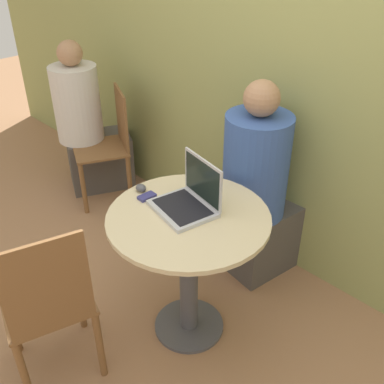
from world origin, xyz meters
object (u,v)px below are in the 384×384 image
(cell_phone, at_px, (147,196))
(chair_empty, at_px, (49,306))
(person_seated, at_px, (260,198))
(laptop, at_px, (189,199))

(cell_phone, relative_size, chair_empty, 0.10)
(chair_empty, height_order, person_seated, person_seated)
(laptop, bearing_deg, cell_phone, -157.78)
(cell_phone, xyz_separation_m, chair_empty, (0.02, -0.63, -0.30))
(chair_empty, relative_size, person_seated, 0.73)
(chair_empty, bearing_deg, cell_phone, 91.90)
(laptop, xyz_separation_m, person_seated, (-0.03, 0.64, -0.30))
(chair_empty, xyz_separation_m, person_seated, (0.17, 1.35, 0.05))
(laptop, relative_size, person_seated, 0.27)
(laptop, relative_size, chair_empty, 0.37)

